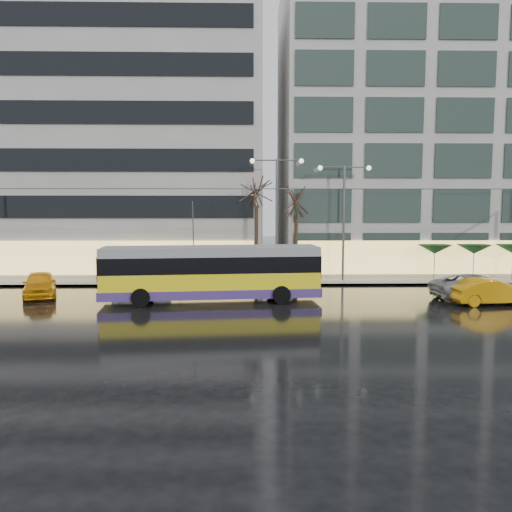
{
  "coord_description": "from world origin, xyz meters",
  "views": [
    {
      "loc": [
        -0.33,
        -26.22,
        5.64
      ],
      "look_at": [
        0.34,
        5.0,
        2.56
      ],
      "focal_mm": 35.0,
      "sensor_mm": 36.0,
      "label": 1
    }
  ],
  "objects_px": {
    "street_lamp_near": "(277,202)",
    "taxi_a": "(40,284)",
    "bus_shelter": "(137,257)",
    "trolleybus": "(211,275)"
  },
  "relations": [
    {
      "from": "trolleybus",
      "to": "bus_shelter",
      "type": "height_order",
      "value": "trolleybus"
    },
    {
      "from": "bus_shelter",
      "to": "taxi_a",
      "type": "height_order",
      "value": "bus_shelter"
    },
    {
      "from": "bus_shelter",
      "to": "taxi_a",
      "type": "xyz_separation_m",
      "value": [
        -4.91,
        -5.54,
        -1.16
      ]
    },
    {
      "from": "taxi_a",
      "to": "trolleybus",
      "type": "bearing_deg",
      "value": -29.28
    },
    {
      "from": "street_lamp_near",
      "to": "taxi_a",
      "type": "height_order",
      "value": "street_lamp_near"
    },
    {
      "from": "trolleybus",
      "to": "bus_shelter",
      "type": "relative_size",
      "value": 3.1
    },
    {
      "from": "bus_shelter",
      "to": "street_lamp_near",
      "type": "distance_m",
      "value": 11.14
    },
    {
      "from": "trolleybus",
      "to": "bus_shelter",
      "type": "distance_m",
      "value": 9.48
    },
    {
      "from": "trolleybus",
      "to": "street_lamp_near",
      "type": "height_order",
      "value": "street_lamp_near"
    },
    {
      "from": "street_lamp_near",
      "to": "bus_shelter",
      "type": "bearing_deg",
      "value": -179.37
    }
  ]
}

